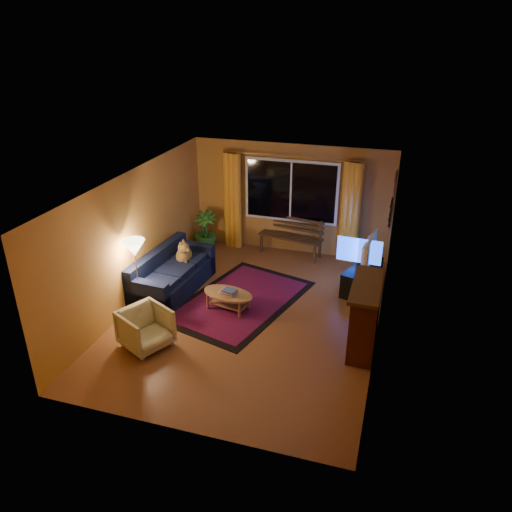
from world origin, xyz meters
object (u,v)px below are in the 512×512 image
(coffee_table, at_px, (228,301))
(tv_console, at_px, (362,277))
(armchair, at_px, (146,327))
(bench, at_px, (290,246))
(floor_lamp, at_px, (137,277))
(sofa, at_px, (172,272))

(coffee_table, xyz_separation_m, tv_console, (2.27, 1.55, 0.07))
(armchair, height_order, coffee_table, armchair)
(bench, distance_m, tv_console, 2.09)
(floor_lamp, distance_m, tv_console, 4.36)
(sofa, height_order, coffee_table, sofa)
(sofa, relative_size, floor_lamp, 1.44)
(bench, xyz_separation_m, tv_console, (1.74, -1.16, 0.03))
(bench, xyz_separation_m, sofa, (-1.82, -2.35, 0.19))
(coffee_table, bearing_deg, floor_lamp, -161.90)
(coffee_table, bearing_deg, tv_console, 34.43)
(tv_console, bearing_deg, coffee_table, -128.77)
(armchair, relative_size, tv_console, 0.61)
(armchair, bearing_deg, tv_console, -19.14)
(sofa, distance_m, tv_console, 3.76)
(sofa, height_order, armchair, sofa)
(coffee_table, bearing_deg, bench, 78.98)
(sofa, xyz_separation_m, tv_console, (3.56, 1.19, -0.16))
(bench, height_order, floor_lamp, floor_lamp)
(coffee_table, height_order, tv_console, tv_console)
(floor_lamp, xyz_separation_m, coffee_table, (1.54, 0.50, -0.53))
(sofa, distance_m, armchair, 1.88)
(bench, relative_size, floor_lamp, 1.03)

